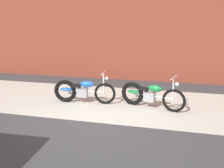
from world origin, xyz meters
The scene contains 5 objects.
ground_plane centered at (0.00, 0.00, 0.00)m, with size 80.00×80.00×0.00m, color #38383A.
sidewalk_slab centered at (0.00, 1.75, 0.00)m, with size 36.00×3.50×0.01m, color #B2ADA3.
brick_building_wall centered at (0.00, 5.20, 2.88)m, with size 36.00×0.50×5.77m, color brown.
motorcycle_blue centered at (-0.99, 1.41, 0.40)m, with size 2.01×0.58×1.03m.
motorcycle_green centered at (1.13, 1.49, 0.40)m, with size 1.96×0.79×1.03m.
Camera 1 is at (1.74, -5.36, 2.43)m, focal length 37.85 mm.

